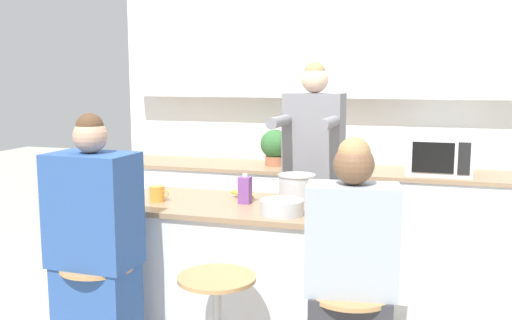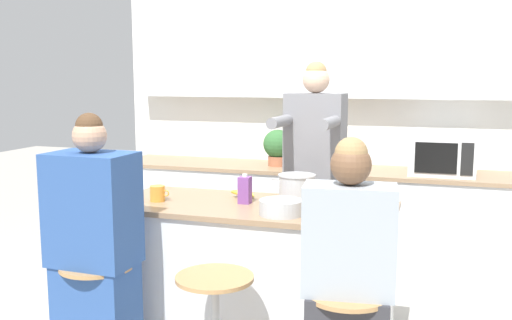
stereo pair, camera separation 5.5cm
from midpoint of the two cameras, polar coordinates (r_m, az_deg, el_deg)
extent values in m
cube|color=silver|center=(4.95, 5.52, 5.11)|extent=(3.52, 0.06, 2.70)
cube|color=silver|center=(4.84, 5.33, 10.67)|extent=(3.23, 0.16, 0.75)
cube|color=silver|center=(4.77, 4.57, -6.18)|extent=(3.23, 0.56, 0.86)
cube|color=#937556|center=(4.68, 4.64, -0.89)|extent=(3.26, 0.59, 0.03)
cube|color=silver|center=(3.41, -0.81, -11.58)|extent=(1.58, 0.65, 0.81)
cube|color=#937556|center=(3.30, -0.83, -4.73)|extent=(1.62, 0.69, 0.03)
cylinder|color=tan|center=(3.10, -16.05, -10.18)|extent=(0.38, 0.38, 0.02)
cylinder|color=tan|center=(2.83, -4.51, -11.69)|extent=(0.38, 0.38, 0.02)
cylinder|color=tan|center=(2.66, 8.84, -13.08)|extent=(0.38, 0.38, 0.02)
cube|color=#383842|center=(3.94, 5.25, -8.95)|extent=(0.33, 0.23, 0.91)
cube|color=slate|center=(3.79, 5.40, 2.08)|extent=(0.39, 0.24, 0.61)
cylinder|color=slate|center=(3.55, 1.89, 3.86)|extent=(0.08, 0.34, 0.07)
cylinder|color=slate|center=(3.47, 6.83, 3.70)|extent=(0.08, 0.34, 0.07)
sphere|color=#DBB293|center=(3.77, 5.48, 8.01)|extent=(0.18, 0.18, 0.18)
sphere|color=#A37F51|center=(3.77, 5.49, 8.75)|extent=(0.14, 0.14, 0.14)
cube|color=#2D5193|center=(3.02, -16.46, -4.79)|extent=(0.44, 0.30, 0.58)
sphere|color=tan|center=(2.96, -16.76, 2.30)|extent=(0.18, 0.18, 0.17)
sphere|color=#513823|center=(2.96, -16.79, 3.21)|extent=(0.14, 0.14, 0.14)
cube|color=#9EA8B2|center=(2.57, 8.97, -7.84)|extent=(0.43, 0.27, 0.49)
sphere|color=brown|center=(2.50, 9.15, -0.44)|extent=(0.20, 0.20, 0.18)
sphere|color=#A37F51|center=(2.49, 9.17, 0.68)|extent=(0.16, 0.16, 0.14)
cylinder|color=#B7BABC|center=(3.36, 3.63, -2.87)|extent=(0.21, 0.21, 0.15)
cylinder|color=#B7BABC|center=(3.35, 3.65, -1.51)|extent=(0.22, 0.22, 0.01)
cylinder|color=#B7BABC|center=(3.39, 1.51, -1.93)|extent=(0.05, 0.01, 0.01)
cylinder|color=#B7BABC|center=(3.33, 5.81, -2.15)|extent=(0.05, 0.01, 0.01)
cylinder|color=#B7BABC|center=(3.05, 2.09, -4.74)|extent=(0.23, 0.23, 0.08)
cylinder|color=orange|center=(3.42, -10.31, -3.34)|extent=(0.09, 0.09, 0.09)
torus|color=orange|center=(3.39, -9.46, -3.33)|extent=(0.04, 0.01, 0.04)
cylinder|color=orange|center=(3.11, 10.33, -4.61)|extent=(0.07, 0.07, 0.08)
torus|color=orange|center=(3.11, 11.19, -4.58)|extent=(0.04, 0.01, 0.04)
ellipsoid|color=yellow|center=(3.46, -1.88, -3.41)|extent=(0.13, 0.05, 0.06)
ellipsoid|color=yellow|center=(3.51, -2.19, -3.26)|extent=(0.10, 0.12, 0.06)
ellipsoid|color=yellow|center=(3.49, -1.17, -3.33)|extent=(0.11, 0.11, 0.06)
cube|color=#7A428E|center=(3.31, -1.59, -3.03)|extent=(0.07, 0.07, 0.16)
cylinder|color=white|center=(3.29, -1.59, -1.55)|extent=(0.03, 0.03, 0.02)
cube|color=white|center=(4.52, 17.49, 0.51)|extent=(0.48, 0.35, 0.30)
cube|color=black|center=(4.35, 16.94, 0.23)|extent=(0.30, 0.01, 0.23)
cube|color=black|center=(4.35, 19.76, 0.11)|extent=(0.09, 0.01, 0.24)
cylinder|color=#A86042|center=(4.74, 1.55, -0.09)|extent=(0.16, 0.16, 0.08)
sphere|color=#336633|center=(4.72, 1.56, 1.62)|extent=(0.24, 0.24, 0.24)
camera|label=1|loc=(0.03, -90.47, -0.07)|focal=40.00mm
camera|label=2|loc=(0.03, 89.53, 0.07)|focal=40.00mm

